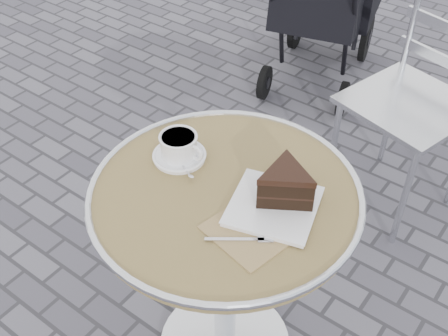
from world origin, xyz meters
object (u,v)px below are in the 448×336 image
Objects in this scene: cafe_table at (225,235)px; cappuccino_set at (179,148)px; bistro_chair at (432,73)px; cake_plate_set at (282,190)px.

cappuccino_set is (-0.18, 0.03, 0.20)m from cafe_table.
cappuccino_set is 0.17× the size of bistro_chair.
cake_plate_set is (0.14, 0.04, 0.22)m from cafe_table.
cafe_table is 0.26m from cake_plate_set.
cake_plate_set reaches higher than cafe_table.
bistro_chair is at bearing 69.16° from cappuccino_set.
cake_plate_set reaches higher than cappuccino_set.
cappuccino_set is at bearing 169.11° from cafe_table.
cafe_table is 0.77× the size of bistro_chair.
cafe_table is 2.23× the size of cake_plate_set.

